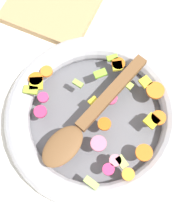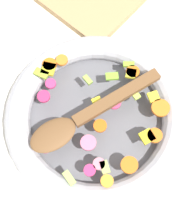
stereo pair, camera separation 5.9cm
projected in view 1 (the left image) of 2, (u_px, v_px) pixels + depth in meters
The scene contains 4 objects.
ground_plane at pixel (96, 120), 0.64m from camera, with size 4.00×4.00×0.00m, color silver.
skillet at pixel (96, 117), 0.62m from camera, with size 0.36×0.36×0.05m.
chopped_vegetables at pixel (101, 111), 0.59m from camera, with size 0.26×0.28×0.01m.
wooden_spoon at pixel (86, 121), 0.57m from camera, with size 0.28×0.12×0.01m.
Camera 1 is at (0.18, 0.08, 0.61)m, focal length 50.00 mm.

